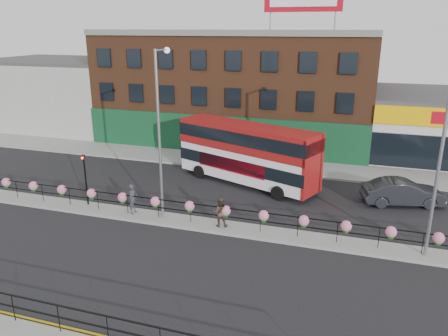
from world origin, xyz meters
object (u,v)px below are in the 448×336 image
(pedestrian_a, at_px, (133,199))
(pedestrian_b, at_px, (220,212))
(lamp_column_east, at_px, (443,132))
(car, at_px, (403,192))
(lamp_column_west, at_px, (160,121))
(double_decker_bus, at_px, (247,148))

(pedestrian_a, bearing_deg, pedestrian_b, -84.04)
(pedestrian_a, xyz_separation_m, lamp_column_east, (15.81, 0.12, 5.12))
(lamp_column_east, bearing_deg, car, 95.77)
(pedestrian_b, xyz_separation_m, lamp_column_west, (-3.53, 0.36, 4.74))
(pedestrian_b, bearing_deg, lamp_column_east, 166.50)
(double_decker_bus, distance_m, lamp_column_west, 8.31)
(car, bearing_deg, pedestrian_a, 98.80)
(car, xyz_separation_m, pedestrian_b, (-9.74, -6.74, 0.19))
(car, relative_size, lamp_column_west, 0.55)
(pedestrian_b, bearing_deg, lamp_column_west, -20.79)
(pedestrian_a, relative_size, lamp_column_west, 0.19)
(double_decker_bus, height_order, pedestrian_a, double_decker_bus)
(pedestrian_a, bearing_deg, double_decker_bus, -26.66)
(lamp_column_east, bearing_deg, pedestrian_a, -179.56)
(double_decker_bus, xyz_separation_m, car, (10.22, -0.69, -1.81))
(lamp_column_west, bearing_deg, double_decker_bus, 66.68)
(car, bearing_deg, pedestrian_b, 109.92)
(lamp_column_west, height_order, lamp_column_east, lamp_column_east)
(lamp_column_west, xyz_separation_m, lamp_column_east, (13.93, -0.11, 0.43))
(car, bearing_deg, lamp_column_west, 100.90)
(double_decker_bus, relative_size, pedestrian_b, 6.35)
(car, distance_m, pedestrian_a, 16.53)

